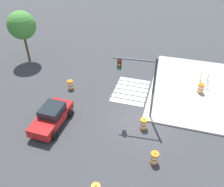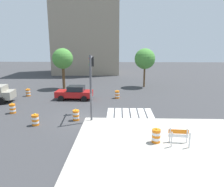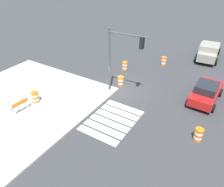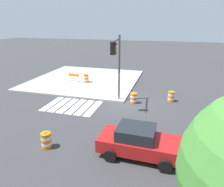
% 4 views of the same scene
% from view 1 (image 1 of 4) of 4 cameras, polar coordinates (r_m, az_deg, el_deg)
% --- Properties ---
extents(ground_plane, '(120.00, 120.00, 0.00)m').
position_cam_1_polar(ground_plane, '(20.00, 7.17, -6.58)').
color(ground_plane, '#38383A').
extents(sidewalk_corner, '(12.00, 12.00, 0.15)m').
position_cam_1_polar(sidewalk_corner, '(25.02, 23.34, 0.43)').
color(sidewalk_corner, '#ADA89E').
rests_on(sidewalk_corner, ground).
extents(crosswalk_stripes, '(4.35, 3.20, 0.02)m').
position_cam_1_polar(crosswalk_stripes, '(23.28, 4.59, 0.70)').
color(crosswalk_stripes, silver).
rests_on(crosswalk_stripes, ground).
extents(sports_car, '(4.35, 2.24, 1.63)m').
position_cam_1_polar(sports_car, '(19.65, -14.33, -5.35)').
color(sports_car, red).
rests_on(sports_car, ground).
extents(traffic_barrel_near_corner, '(0.56, 0.56, 1.02)m').
position_cam_1_polar(traffic_barrel_near_corner, '(19.09, 7.62, -7.28)').
color(traffic_barrel_near_corner, orange).
rests_on(traffic_barrel_near_corner, ground).
extents(traffic_barrel_median_near, '(0.56, 0.56, 1.02)m').
position_cam_1_polar(traffic_barrel_median_near, '(23.63, -9.98, 2.10)').
color(traffic_barrel_median_near, orange).
rests_on(traffic_barrel_median_near, ground).
extents(traffic_barrel_far_curb, '(0.56, 0.56, 1.02)m').
position_cam_1_polar(traffic_barrel_far_curb, '(16.92, 10.18, -15.02)').
color(traffic_barrel_far_curb, orange).
rests_on(traffic_barrel_far_curb, ground).
extents(traffic_barrel_on_sidewalk, '(0.56, 0.56, 1.02)m').
position_cam_1_polar(traffic_barrel_on_sidewalk, '(24.04, 20.64, 1.18)').
color(traffic_barrel_on_sidewalk, orange).
rests_on(traffic_barrel_on_sidewalk, sidewalk_corner).
extents(construction_barricade, '(1.30, 0.86, 1.00)m').
position_cam_1_polar(construction_barricade, '(25.21, 20.88, 3.17)').
color(construction_barricade, silver).
rests_on(construction_barricade, sidewalk_corner).
extents(traffic_light_pole, '(0.59, 3.28, 5.50)m').
position_cam_1_polar(traffic_light_pole, '(18.07, 6.70, 3.92)').
color(traffic_light_pole, '#4C4C51').
rests_on(traffic_light_pole, sidewalk_corner).
extents(street_tree_streetside_mid, '(3.08, 3.08, 5.84)m').
position_cam_1_polar(street_tree_streetside_mid, '(28.57, -20.96, 15.09)').
color(street_tree_streetside_mid, brown).
rests_on(street_tree_streetside_mid, ground).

